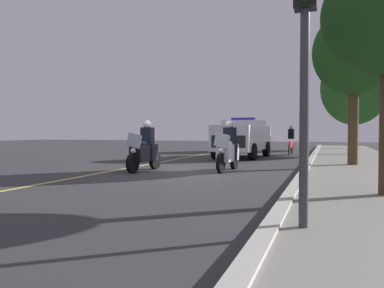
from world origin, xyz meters
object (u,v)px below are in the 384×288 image
police_motorcycle_lead_left (145,150)px  traffic_light (305,18)px  police_suv (243,137)px  tree_behind_suv (356,88)px  police_motorcycle_lead_right (228,150)px  tree_mid_block (354,53)px  tree_far_back (354,88)px  cyclist_background (291,140)px

police_motorcycle_lead_left → traffic_light: bearing=40.4°
police_motorcycle_lead_left → police_suv: (-7.70, 1.72, 0.37)m
tree_behind_suv → police_motorcycle_lead_right: bearing=-15.8°
tree_mid_block → tree_far_back: size_ratio=1.01×
cyclist_background → tree_mid_block: size_ratio=0.30×
police_motorcycle_lead_left → traffic_light: traffic_light is taller
cyclist_background → tree_far_back: tree_far_back is taller
police_motorcycle_lead_left → tree_mid_block: 8.55m
cyclist_background → traffic_light: traffic_light is taller
police_motorcycle_lead_left → tree_mid_block: tree_mid_block is taller
police_motorcycle_lead_right → tree_far_back: bearing=156.2°
traffic_light → tree_mid_block: bearing=173.5°
traffic_light → tree_far_back: size_ratio=0.64×
police_motorcycle_lead_left → traffic_light: (6.52, 5.54, 2.08)m
traffic_light → tree_behind_suv: tree_behind_suv is taller
police_motorcycle_lead_left → cyclist_background: 11.46m
police_motorcycle_lead_right → traffic_light: 8.31m
tree_mid_block → tree_behind_suv: 15.17m
traffic_light → police_motorcycle_lead_left: bearing=-139.6°
police_motorcycle_lead_right → tree_far_back: size_ratio=0.37×
police_motorcycle_lead_right → police_suv: police_suv is taller
police_suv → traffic_light: 14.82m
tree_mid_block → tree_far_back: tree_mid_block is taller
cyclist_background → tree_far_back: size_ratio=0.31×
cyclist_background → tree_behind_suv: bearing=154.8°
police_motorcycle_lead_left → tree_far_back: 13.71m
police_motorcycle_lead_right → cyclist_background: 9.88m
tree_far_back → traffic_light: bearing=-5.3°
police_motorcycle_lead_right → tree_far_back: (-10.28, 4.54, 3.06)m
cyclist_background → tree_behind_suv: 9.80m
tree_mid_block → tree_behind_suv: tree_behind_suv is taller
police_motorcycle_lead_left → tree_mid_block: (-3.89, 6.72, 3.56)m
traffic_light → tree_far_back: (-17.79, 1.65, 0.98)m
tree_far_back → police_motorcycle_lead_right: bearing=-23.8°
traffic_light → cyclist_background: bearing=-174.5°
police_suv → cyclist_background: size_ratio=2.84×
police_motorcycle_lead_right → police_suv: size_ratio=0.43×
police_motorcycle_lead_right → traffic_light: bearing=21.1°
police_motorcycle_lead_right → tree_mid_block: bearing=125.5°
tree_far_back → cyclist_background: bearing=-81.9°
police_motorcycle_lead_right → police_suv: (-6.71, -0.93, 0.37)m
police_motorcycle_lead_right → cyclist_background: bearing=173.0°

